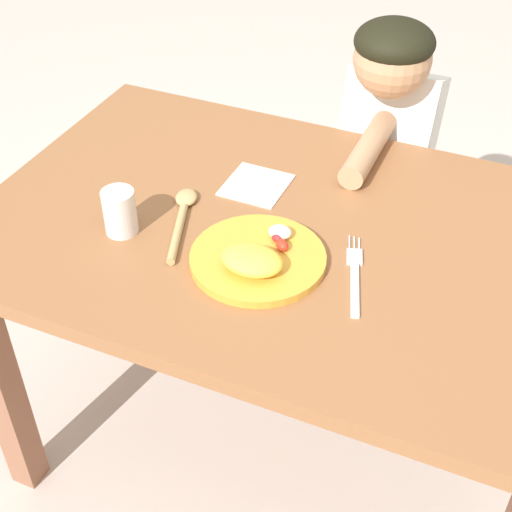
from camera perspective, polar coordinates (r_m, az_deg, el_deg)
ground_plane at (r=1.87m, az=2.01°, el=-14.48°), size 8.00×8.00×0.00m
dining_table at (r=1.45m, az=2.52°, el=-0.91°), size 1.18×0.77×0.68m
plate at (r=1.29m, az=0.10°, el=-0.16°), size 0.24×0.24×0.05m
fork at (r=1.28m, az=7.63°, el=-1.46°), size 0.08×0.21×0.01m
spoon at (r=1.41m, az=-5.76°, el=3.13°), size 0.10×0.22×0.02m
drinking_cup at (r=1.37m, az=-10.48°, el=3.38°), size 0.06×0.06×0.09m
person at (r=1.85m, az=9.74°, el=5.48°), size 0.22×0.43×0.93m
napkin at (r=1.49m, az=0.01°, el=5.51°), size 0.12×0.13×0.00m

